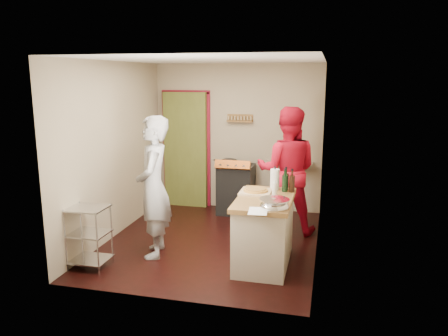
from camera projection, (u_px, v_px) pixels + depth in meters
The scene contains 10 objects.
floor at pixel (212, 241), 6.42m from camera, with size 3.50×3.50×0.00m, color black.
back_wall at pixel (204, 145), 8.02m from camera, with size 3.00×0.44×2.60m.
left_wall at pixel (115, 150), 6.49m from camera, with size 0.04×3.50×2.60m, color gray.
right_wall at pixel (320, 159), 5.80m from camera, with size 0.04×3.50×2.60m, color gray.
ceiling at pixel (211, 59), 5.87m from camera, with size 3.00×3.50×0.02m, color white.
stove at pixel (236, 188), 7.67m from camera, with size 0.60×0.63×1.00m.
wire_shelving at pixel (89, 234), 5.48m from camera, with size 0.48×0.40×0.80m.
island at pixel (264, 229), 5.57m from camera, with size 0.70×1.32×1.19m.
person_stripe at pixel (153, 187), 5.77m from camera, with size 0.69×0.45×1.89m, color #ACADB1.
person_red at pixel (287, 170), 6.65m from camera, with size 0.94×0.74×1.94m, color #B10B22.
Camera 1 is at (1.61, -5.84, 2.39)m, focal length 35.00 mm.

